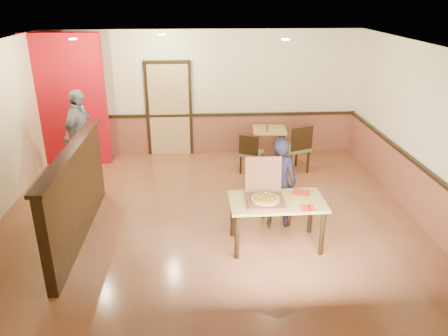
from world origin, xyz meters
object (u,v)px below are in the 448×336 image
at_px(main_table, 277,207).
at_px(side_table, 269,137).
at_px(side_chair_right, 297,147).
at_px(diner, 279,182).
at_px(condiment, 267,128).
at_px(diner_chair, 276,195).
at_px(side_chair_left, 251,152).
at_px(pizza_box, 265,196).
at_px(passerby, 80,135).

height_order(main_table, side_table, side_table).
height_order(side_chair_right, diner, diner).
relative_size(diner, condiment, 10.73).
height_order(diner, condiment, diner).
distance_m(side_table, diner, 2.81).
relative_size(main_table, condiment, 9.97).
relative_size(main_table, diner, 0.93).
height_order(diner_chair, side_chair_left, side_chair_left).
bearing_deg(diner_chair, side_chair_right, 61.63).
xyz_separation_m(diner, pizza_box, (-0.32, -0.61, 0.06)).
xyz_separation_m(side_table, passerby, (-3.91, -0.58, 0.31)).
bearing_deg(main_table, pizza_box, 177.30).
height_order(main_table, diner, diner).
xyz_separation_m(side_table, diner, (-0.29, -2.79, 0.16)).
xyz_separation_m(side_chair_left, side_chair_right, (0.96, -0.01, 0.10)).
xyz_separation_m(main_table, side_chair_right, (0.90, 2.78, -0.07)).
relative_size(pizza_box, condiment, 4.59).
relative_size(side_table, passerby, 0.43).
bearing_deg(passerby, side_table, -66.53).
bearing_deg(condiment, side_table, 62.37).
xyz_separation_m(side_table, pizza_box, (-0.60, -3.40, 0.23)).
relative_size(side_chair_left, side_table, 1.11).
height_order(side_chair_left, pizza_box, pizza_box).
bearing_deg(pizza_box, passerby, 140.87).
bearing_deg(side_table, pizza_box, -100.03).
distance_m(side_table, pizza_box, 3.46).
bearing_deg(side_chair_right, side_table, -74.19).
distance_m(main_table, pizza_box, 0.25).
relative_size(side_chair_right, side_table, 1.34).
bearing_deg(side_table, condiment, -117.63).
distance_m(side_chair_right, diner, 2.30).
height_order(side_chair_left, passerby, passerby).
distance_m(diner_chair, side_chair_right, 2.17).
bearing_deg(main_table, side_chair_left, 90.03).
relative_size(side_table, pizza_box, 1.20).
distance_m(side_chair_right, side_table, 0.78).
distance_m(diner_chair, side_table, 2.67).
relative_size(side_table, condiment, 5.50).
relative_size(diner_chair, side_chair_left, 0.98).
bearing_deg(side_table, side_chair_right, -52.41).
bearing_deg(diner_chair, condiment, 77.50).
bearing_deg(diner, pizza_box, 80.00).
bearing_deg(side_chair_left, passerby, 25.53).
xyz_separation_m(main_table, pizza_box, (-0.18, 0.01, 0.18)).
height_order(diner_chair, side_chair_right, side_chair_right).
bearing_deg(side_chair_right, main_table, 50.25).
distance_m(pizza_box, condiment, 3.30).
bearing_deg(condiment, passerby, -173.48).
relative_size(diner, pizza_box, 2.34).
bearing_deg(diner_chair, pizza_box, -119.61).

